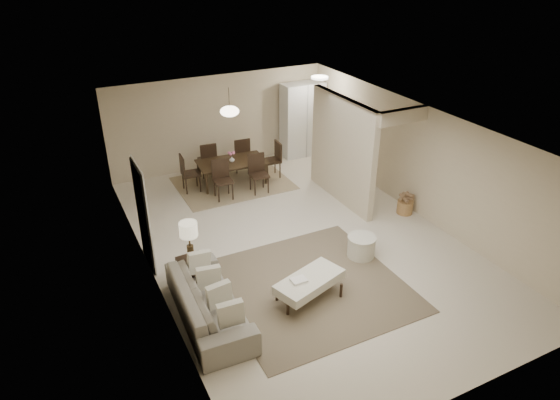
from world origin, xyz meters
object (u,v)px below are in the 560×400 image
sofa (209,301)px  side_table (192,271)px  dining_table (233,173)px  ottoman_bench (309,282)px  round_pouf (361,247)px  wicker_basket (405,207)px  pantry_cabinet (302,120)px

sofa → side_table: size_ratio=4.67×
side_table → dining_table: size_ratio=0.29×
dining_table → ottoman_bench: bearing=-92.5°
sofa → dining_table: sofa is taller
sofa → round_pouf: (3.28, 0.41, -0.12)m
ottoman_bench → round_pouf: 1.73m
side_table → dining_table: (2.21, 3.60, 0.05)m
sofa → wicker_basket: size_ratio=6.46×
pantry_cabinet → side_table: 6.63m
round_pouf → dining_table: bearing=103.6°
sofa → side_table: (0.05, 1.05, -0.09)m
ottoman_bench → wicker_basket: 3.90m
ottoman_bench → round_pouf: bearing=6.0°
ottoman_bench → dining_table: size_ratio=0.80×
wicker_basket → dining_table: dining_table is taller
wicker_basket → sofa: bearing=-164.7°
pantry_cabinet → ottoman_bench: bearing=-117.6°
dining_table → pantry_cabinet: bearing=24.5°
wicker_basket → dining_table: bearing=132.4°
wicker_basket → round_pouf: bearing=-152.0°
pantry_cabinet → dining_table: 2.82m
pantry_cabinet → round_pouf: bearing=-106.2°
round_pouf → side_table: bearing=168.7°
round_pouf → sofa: bearing=-172.9°
ottoman_bench → dining_table: dining_table is taller
pantry_cabinet → wicker_basket: bearing=-84.5°
sofa → dining_table: (2.26, 4.65, -0.04)m
pantry_cabinet → round_pouf: pantry_cabinet is taller
pantry_cabinet → ottoman_bench: (-3.09, -5.91, -0.69)m
pantry_cabinet → dining_table: pantry_cabinet is taller
round_pouf → pantry_cabinet: bearing=73.8°
side_table → dining_table: dining_table is taller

